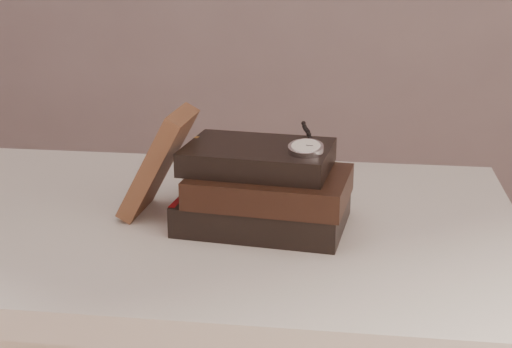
# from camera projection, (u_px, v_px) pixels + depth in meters

# --- Properties ---
(table) EXTENTS (1.00, 0.60, 0.75)m
(table) POSITION_uv_depth(u_px,v_px,m) (173.00, 273.00, 1.11)
(table) COLOR beige
(table) RESTS_ON ground
(book_stack) EXTENTS (0.24, 0.18, 0.11)m
(book_stack) POSITION_uv_depth(u_px,v_px,m) (264.00, 190.00, 1.02)
(book_stack) COLOR black
(book_stack) RESTS_ON table
(journal) EXTENTS (0.11, 0.11, 0.16)m
(journal) POSITION_uv_depth(u_px,v_px,m) (158.00, 162.00, 1.06)
(journal) COLOR #482A1B
(journal) RESTS_ON table
(pocket_watch) EXTENTS (0.05, 0.15, 0.02)m
(pocket_watch) POSITION_uv_depth(u_px,v_px,m) (306.00, 147.00, 0.98)
(pocket_watch) COLOR silver
(pocket_watch) RESTS_ON book_stack
(eyeglasses) EXTENTS (0.11, 0.12, 0.05)m
(eyeglasses) POSITION_uv_depth(u_px,v_px,m) (223.00, 162.00, 1.11)
(eyeglasses) COLOR silver
(eyeglasses) RESTS_ON book_stack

